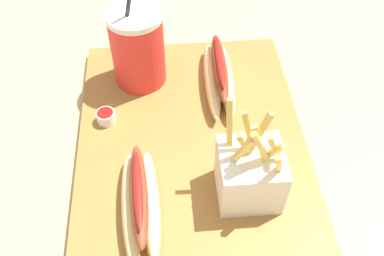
{
  "coord_description": "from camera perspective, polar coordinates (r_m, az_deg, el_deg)",
  "views": [
    {
      "loc": [
        0.43,
        -0.04,
        0.56
      ],
      "look_at": [
        0.0,
        0.0,
        0.05
      ],
      "focal_mm": 40.58,
      "sensor_mm": 36.0,
      "label": 1
    }
  ],
  "objects": [
    {
      "name": "food_tray",
      "position": [
        0.69,
        0.0,
        -2.13
      ],
      "size": [
        0.48,
        0.36,
        0.02
      ],
      "primitive_type": "cube",
      "color": "olive",
      "rests_on": "ground_plane"
    },
    {
      "name": "hot_dog_1",
      "position": [
        0.6,
        -6.82,
        -9.6
      ],
      "size": [
        0.18,
        0.06,
        0.06
      ],
      "color": "#E5C689",
      "rests_on": "food_tray"
    },
    {
      "name": "hot_dog_2",
      "position": [
        0.75,
        3.58,
        6.83
      ],
      "size": [
        0.19,
        0.05,
        0.06
      ],
      "color": "#E5C689",
      "rests_on": "food_tray"
    },
    {
      "name": "ketchup_cup_1",
      "position": [
        0.72,
        -11.26,
        1.52
      ],
      "size": [
        0.03,
        0.03,
        0.02
      ],
      "color": "white",
      "rests_on": "food_tray"
    },
    {
      "name": "soda_cup",
      "position": [
        0.74,
        -7.16,
        10.48
      ],
      "size": [
        0.09,
        0.09,
        0.23
      ],
      "color": "red",
      "rests_on": "food_tray"
    },
    {
      "name": "ground_plane",
      "position": [
        0.71,
        0.0,
        -3.13
      ],
      "size": [
        2.4,
        2.4,
        0.02
      ],
      "primitive_type": "cube",
      "color": "tan"
    },
    {
      "name": "fries_basket",
      "position": [
        0.6,
        7.64,
        -5.9
      ],
      "size": [
        0.08,
        0.09,
        0.16
      ],
      "color": "white",
      "rests_on": "food_tray"
    }
  ]
}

